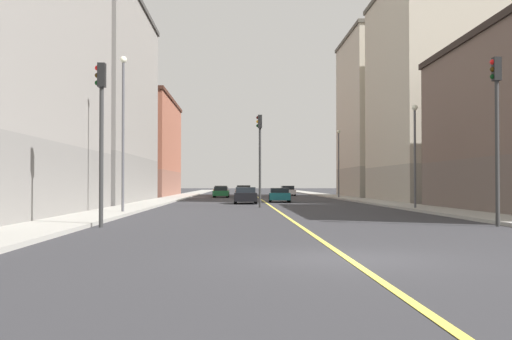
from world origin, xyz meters
name	(u,v)px	position (x,y,z in m)	size (l,w,h in m)	color
ground_plane	(348,259)	(0.00, 0.00, 0.00)	(400.00, 400.00, 0.00)	#2F2F32
sidewalk_left	(355,199)	(9.25, 49.00, 0.07)	(2.71, 168.00, 0.15)	#9E9B93
sidewalk_right	(168,199)	(-9.25, 49.00, 0.07)	(2.71, 168.00, 0.15)	#9E9B93
lane_center_stripe	(262,200)	(0.00, 49.00, 0.01)	(0.16, 154.00, 0.01)	#E5D14C
building_left_mid	(438,94)	(15.48, 42.31, 9.62)	(10.05, 17.08, 19.22)	#9D9688
building_left_far	(387,116)	(15.48, 61.67, 9.62)	(10.05, 16.46, 19.22)	#9D9688
building_right_midblock	(84,101)	(-15.48, 40.66, 8.61)	(10.05, 22.96, 17.20)	slate
building_right_distant	(134,148)	(-15.48, 67.52, 6.17)	(10.05, 23.64, 12.33)	brown
traffic_light_left_near	(497,118)	(7.48, 10.16, 4.15)	(0.40, 0.32, 6.46)	#2D2D2D
traffic_light_right_near	(101,121)	(-7.51, 10.16, 3.97)	(0.40, 0.32, 6.15)	#2D2D2D
traffic_light_median_far	(260,148)	(-0.88, 29.66, 4.07)	(0.40, 0.32, 6.32)	#2D2D2D
street_lamp_left_near	(415,144)	(8.50, 25.02, 4.05)	(0.36, 0.36, 6.33)	#4C4C51
street_lamp_right_near	(123,119)	(-8.50, 20.29, 5.08)	(0.36, 0.36, 8.28)	#4C4C51
street_lamp_left_far	(339,156)	(8.50, 54.57, 4.54)	(0.36, 0.36, 7.26)	#4C4C51
car_black	(246,196)	(-1.74, 37.89, 0.65)	(1.86, 4.55, 1.34)	black
car_orange	(243,191)	(-1.65, 67.65, 0.69)	(2.05, 4.26, 1.39)	orange
car_teal	(280,195)	(1.27, 41.85, 0.61)	(1.97, 3.99, 1.23)	#196670
car_green	(221,192)	(-4.30, 60.70, 0.62)	(1.89, 4.32, 1.25)	#1E6B38
car_white	(287,191)	(4.17, 69.87, 0.64)	(1.97, 4.11, 1.32)	white
car_yellow	(221,191)	(-4.51, 69.01, 0.65)	(1.92, 4.62, 1.33)	gold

